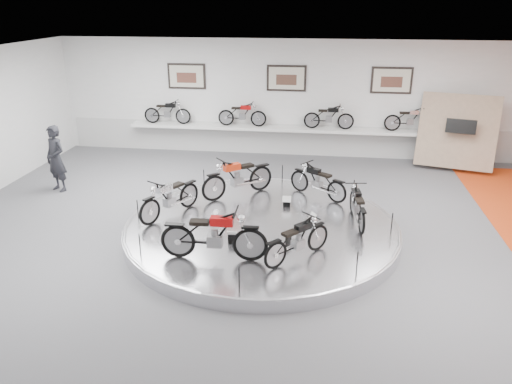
# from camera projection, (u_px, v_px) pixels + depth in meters

# --- Properties ---
(floor) EXTENTS (16.00, 16.00, 0.00)m
(floor) POSITION_uv_depth(u_px,v_px,m) (260.00, 241.00, 11.53)
(floor) COLOR #525255
(floor) RESTS_ON ground
(ceiling) EXTENTS (16.00, 16.00, 0.00)m
(ceiling) POSITION_uv_depth(u_px,v_px,m) (260.00, 64.00, 10.08)
(ceiling) COLOR white
(ceiling) RESTS_ON wall_back
(wall_back) EXTENTS (16.00, 0.00, 16.00)m
(wall_back) POSITION_uv_depth(u_px,v_px,m) (286.00, 99.00, 17.27)
(wall_back) COLOR silver
(wall_back) RESTS_ON floor
(dado_band) EXTENTS (15.68, 0.04, 1.10)m
(dado_band) POSITION_uv_depth(u_px,v_px,m) (285.00, 139.00, 17.78)
(dado_band) COLOR #BCBCBA
(dado_band) RESTS_ON floor
(display_platform) EXTENTS (6.40, 6.40, 0.30)m
(display_platform) POSITION_uv_depth(u_px,v_px,m) (262.00, 229.00, 11.76)
(display_platform) COLOR silver
(display_platform) RESTS_ON floor
(platform_rim) EXTENTS (6.40, 6.40, 0.10)m
(platform_rim) POSITION_uv_depth(u_px,v_px,m) (262.00, 225.00, 11.71)
(platform_rim) COLOR #B2B2BA
(platform_rim) RESTS_ON display_platform
(shelf) EXTENTS (11.00, 0.55, 0.10)m
(shelf) POSITION_uv_depth(u_px,v_px,m) (285.00, 129.00, 17.36)
(shelf) COLOR silver
(shelf) RESTS_ON wall_back
(poster_left) EXTENTS (1.35, 0.06, 0.88)m
(poster_left) POSITION_uv_depth(u_px,v_px,m) (187.00, 76.00, 17.43)
(poster_left) COLOR beige
(poster_left) RESTS_ON wall_back
(poster_center) EXTENTS (1.35, 0.06, 0.88)m
(poster_center) POSITION_uv_depth(u_px,v_px,m) (286.00, 78.00, 16.98)
(poster_center) COLOR beige
(poster_center) RESTS_ON wall_back
(poster_right) EXTENTS (1.35, 0.06, 0.88)m
(poster_right) POSITION_uv_depth(u_px,v_px,m) (392.00, 80.00, 16.54)
(poster_right) COLOR beige
(poster_right) RESTS_ON wall_back
(display_panel) EXTENTS (2.56, 1.52, 2.30)m
(display_panel) POSITION_uv_depth(u_px,v_px,m) (457.00, 132.00, 16.00)
(display_panel) COLOR tan
(display_panel) RESTS_ON floor
(shelf_bike_a) EXTENTS (1.22, 0.43, 0.73)m
(shelf_bike_a) POSITION_uv_depth(u_px,v_px,m) (167.00, 114.00, 17.74)
(shelf_bike_a) COLOR black
(shelf_bike_a) RESTS_ON shelf
(shelf_bike_b) EXTENTS (1.22, 0.43, 0.73)m
(shelf_bike_b) POSITION_uv_depth(u_px,v_px,m) (242.00, 116.00, 17.40)
(shelf_bike_b) COLOR #9A090A
(shelf_bike_b) RESTS_ON shelf
(shelf_bike_c) EXTENTS (1.22, 0.43, 0.73)m
(shelf_bike_c) POSITION_uv_depth(u_px,v_px,m) (329.00, 118.00, 17.02)
(shelf_bike_c) COLOR black
(shelf_bike_c) RESTS_ON shelf
(shelf_bike_d) EXTENTS (1.22, 0.43, 0.73)m
(shelf_bike_d) POSITION_uv_depth(u_px,v_px,m) (410.00, 121.00, 16.67)
(shelf_bike_d) COLOR #B9B9BE
(shelf_bike_d) RESTS_ON shelf
(bike_a) EXTENTS (0.71, 1.54, 0.87)m
(bike_a) POSITION_uv_depth(u_px,v_px,m) (357.00, 206.00, 11.60)
(bike_a) COLOR black
(bike_a) RESTS_ON display_platform
(bike_b) EXTENTS (1.56, 1.33, 0.90)m
(bike_b) POSITION_uv_depth(u_px,v_px,m) (318.00, 181.00, 13.13)
(bike_b) COLOR black
(bike_b) RESTS_ON display_platform
(bike_c) EXTENTS (1.80, 1.66, 1.07)m
(bike_c) POSITION_uv_depth(u_px,v_px,m) (238.00, 177.00, 13.19)
(bike_c) COLOR red
(bike_c) RESTS_ON display_platform
(bike_d) EXTENTS (1.30, 1.73, 0.97)m
(bike_d) POSITION_uv_depth(u_px,v_px,m) (170.00, 197.00, 11.97)
(bike_d) COLOR #B9B9BE
(bike_d) RESTS_ON display_platform
(bike_e) EXTENTS (1.87, 0.71, 1.09)m
(bike_e) POSITION_uv_depth(u_px,v_px,m) (214.00, 235.00, 9.93)
(bike_e) COLOR #9A090A
(bike_e) RESTS_ON display_platform
(bike_f) EXTENTS (1.39, 1.45, 0.87)m
(bike_f) POSITION_uv_depth(u_px,v_px,m) (298.00, 240.00, 9.96)
(bike_f) COLOR black
(bike_f) RESTS_ON display_platform
(visitor) EXTENTS (0.83, 0.72, 1.92)m
(visitor) POSITION_uv_depth(u_px,v_px,m) (56.00, 159.00, 14.26)
(visitor) COLOR black
(visitor) RESTS_ON floor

